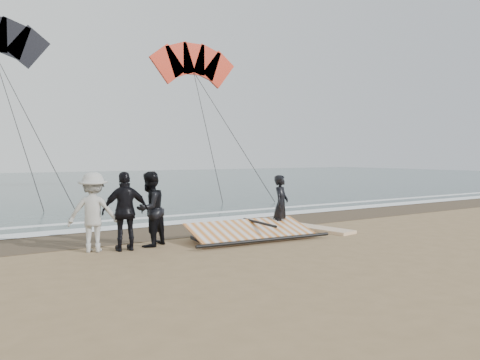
# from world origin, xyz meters

# --- Properties ---
(ground) EXTENTS (120.00, 120.00, 0.00)m
(ground) POSITION_xyz_m (0.00, 0.00, 0.00)
(ground) COLOR #8C704C
(ground) RESTS_ON ground
(sea) EXTENTS (120.00, 54.00, 0.02)m
(sea) POSITION_xyz_m (0.00, 33.00, 0.01)
(sea) COLOR #233838
(sea) RESTS_ON ground
(wet_sand) EXTENTS (120.00, 2.80, 0.01)m
(wet_sand) POSITION_xyz_m (0.00, 4.50, 0.01)
(wet_sand) COLOR #4C3D2B
(wet_sand) RESTS_ON ground
(foam_near) EXTENTS (120.00, 0.90, 0.01)m
(foam_near) POSITION_xyz_m (0.00, 5.90, 0.03)
(foam_near) COLOR white
(foam_near) RESTS_ON sea
(foam_far) EXTENTS (120.00, 0.45, 0.01)m
(foam_far) POSITION_xyz_m (0.00, 7.60, 0.03)
(foam_far) COLOR white
(foam_far) RESTS_ON sea
(man_main) EXTENTS (0.76, 0.70, 1.75)m
(man_main) POSITION_xyz_m (-0.24, 2.28, 0.88)
(man_main) COLOR black
(man_main) RESTS_ON ground
(board_white) EXTENTS (1.06, 2.45, 0.10)m
(board_white) POSITION_xyz_m (1.11, 2.14, 0.05)
(board_white) COLOR silver
(board_white) RESTS_ON ground
(board_cream) EXTENTS (1.04, 2.49, 0.10)m
(board_cream) POSITION_xyz_m (-1.99, 3.02, 0.05)
(board_cream) COLOR silver
(board_cream) RESTS_ON ground
(trio_cluster) EXTENTS (2.71, 1.26, 1.94)m
(trio_cluster) POSITION_xyz_m (-5.07, 2.49, 0.97)
(trio_cluster) COLOR black
(trio_cluster) RESTS_ON ground
(sail_rig) EXTENTS (4.04, 1.94, 0.49)m
(sail_rig) POSITION_xyz_m (-1.65, 2.05, 0.19)
(sail_rig) COLOR black
(sail_rig) RESTS_ON ground
(kite_red) EXTENTS (6.59, 4.62, 11.85)m
(kite_red) POSITION_xyz_m (5.13, 18.59, 8.05)
(kite_red) COLOR red
(kite_red) RESTS_ON ground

